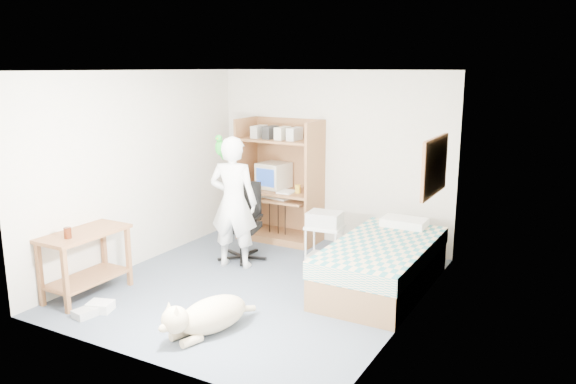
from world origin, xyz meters
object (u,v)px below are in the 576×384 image
object	(u,v)px
office_chair	(243,232)
side_desk	(85,254)
dog	(207,315)
computer_hutch	(281,185)
bed	(382,265)
person	(233,202)
printer_cart	(324,239)

from	to	relation	value
office_chair	side_desk	bearing A→B (deg)	-128.23
dog	office_chair	bearing A→B (deg)	131.86
computer_hutch	dog	bearing A→B (deg)	-73.33
bed	side_desk	distance (m)	3.39
computer_hutch	office_chair	distance (m)	1.12
person	dog	xyz separation A→B (m)	(0.85, -1.70, -0.67)
computer_hutch	office_chair	world-z (taller)	computer_hutch
bed	dog	xyz separation A→B (m)	(-1.09, -1.91, -0.10)
computer_hutch	dog	world-z (taller)	computer_hutch
printer_cart	office_chair	bearing A→B (deg)	-173.04
bed	side_desk	xyz separation A→B (m)	(-2.85, -1.82, 0.21)
bed	person	bearing A→B (deg)	-173.91
side_desk	dog	xyz separation A→B (m)	(1.76, -0.10, -0.31)
bed	office_chair	world-z (taller)	office_chair
person	dog	size ratio (longest dim) A/B	1.54
computer_hutch	printer_cart	size ratio (longest dim) A/B	3.29
bed	side_desk	world-z (taller)	side_desk
computer_hutch	bed	bearing A→B (deg)	-29.29
bed	dog	bearing A→B (deg)	-119.73
person	bed	bearing A→B (deg)	171.71
dog	bed	bearing A→B (deg)	77.71
bed	side_desk	size ratio (longest dim) A/B	2.02
computer_hutch	side_desk	bearing A→B (deg)	-106.14
dog	printer_cart	size ratio (longest dim) A/B	2.02
printer_cart	computer_hutch	bearing A→B (deg)	138.62
dog	printer_cart	bearing A→B (deg)	102.89
dog	printer_cart	distance (m)	2.27
dog	side_desk	bearing A→B (deg)	-165.68
computer_hutch	dog	size ratio (longest dim) A/B	1.63
computer_hutch	office_chair	xyz separation A→B (m)	(-0.00, -1.02, -0.46)
side_desk	person	xyz separation A→B (m)	(0.91, 1.61, 0.36)
side_desk	computer_hutch	bearing A→B (deg)	73.86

